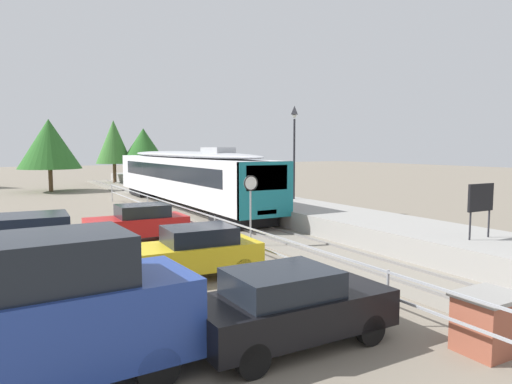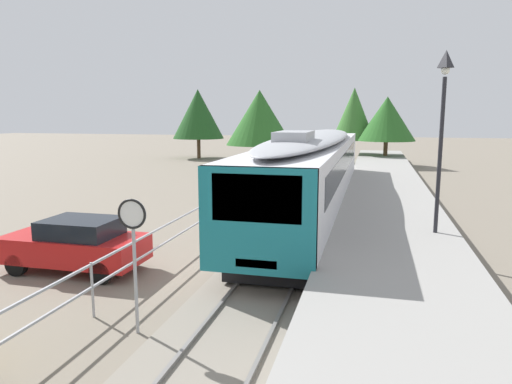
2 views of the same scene
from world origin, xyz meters
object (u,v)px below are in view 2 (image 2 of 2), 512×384
Objects in this scene: commuter_train at (313,167)px; parked_hatchback_red at (76,244)px; speed_limit_sign at (133,232)px; platform_lamp_mid_platform at (443,108)px.

commuter_train is 10.92m from parked_hatchback_red.
commuter_train reaches higher than parked_hatchback_red.
commuter_train is 7.46× the size of speed_limit_sign.
speed_limit_sign reaches higher than parked_hatchback_red.
speed_limit_sign is 4.94m from parked_hatchback_red.
platform_lamp_mid_platform is at bearing -52.59° from commuter_train.
commuter_train is 12.62m from speed_limit_sign.
platform_lamp_mid_platform is at bearing 18.95° from parked_hatchback_red.
speed_limit_sign is at bearing -99.06° from commuter_train.
parked_hatchback_red is at bearing -161.05° from platform_lamp_mid_platform.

